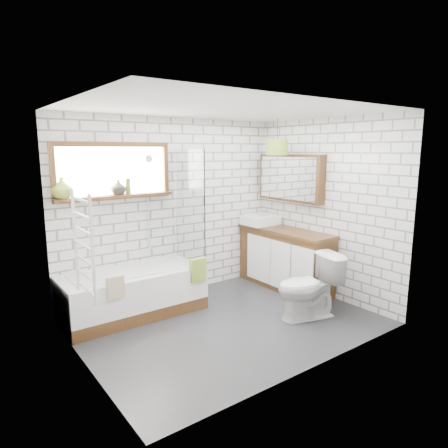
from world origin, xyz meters
TOP-DOWN VIEW (x-y plane):
  - floor at (0.00, 0.00)m, footprint 3.40×2.60m
  - ceiling at (0.00, 0.00)m, footprint 3.40×2.60m
  - wall_back at (0.00, 1.30)m, footprint 3.40×0.01m
  - wall_front at (0.00, -1.30)m, footprint 3.40×0.01m
  - wall_left at (-1.70, 0.00)m, footprint 0.01×2.60m
  - wall_right at (1.70, 0.00)m, footprint 0.01×2.60m
  - window at (-0.85, 1.26)m, footprint 1.52×0.16m
  - towel_radiator at (-1.66, 0.00)m, footprint 0.06×0.52m
  - mirror_cabinet at (1.62, 0.60)m, footprint 0.16×1.20m
  - shower_riser at (-0.40, 1.26)m, footprint 0.02×0.02m
  - bathtub at (-0.81, 0.91)m, footprint 1.75×0.77m
  - shower_screen at (0.04, 0.91)m, footprint 0.02×0.72m
  - towel_green at (-0.09, 0.53)m, footprint 0.22×0.06m
  - towel_beige at (-1.18, 0.53)m, footprint 0.20×0.05m
  - vanity at (1.44, 0.50)m, footprint 0.51×1.58m
  - basin at (1.38, 1.00)m, footprint 0.49×0.43m
  - tap at (1.54, 1.00)m, footprint 0.03×0.03m
  - toilet at (0.89, -0.47)m, footprint 0.65×0.88m
  - vase_olive at (-1.50, 1.23)m, footprint 0.32×0.32m
  - vase_dark at (-0.82, 1.23)m, footprint 0.22×0.22m
  - bottle at (-0.68, 1.23)m, footprint 0.08×0.08m
  - pendant at (1.29, 0.56)m, footprint 0.30×0.30m

SIDE VIEW (x-z plane):
  - floor at x=0.00m, z-range -0.01..0.00m
  - bathtub at x=-0.81m, z-range 0.00..0.57m
  - toilet at x=0.89m, z-range 0.00..0.81m
  - vanity at x=1.44m, z-range 0.00..0.91m
  - towel_green at x=-0.09m, z-range 0.40..0.70m
  - towel_beige at x=-1.18m, z-range 0.42..0.68m
  - basin at x=1.38m, z-range 0.91..1.05m
  - tap at x=1.54m, z-range 0.96..1.10m
  - towel_radiator at x=-1.66m, z-range 0.70..1.70m
  - wall_back at x=0.00m, z-range 0.00..2.50m
  - wall_front at x=0.00m, z-range 0.00..2.50m
  - wall_left at x=-1.70m, z-range 0.00..2.50m
  - wall_right at x=1.70m, z-range 0.00..2.50m
  - shower_screen at x=0.04m, z-range 0.57..2.07m
  - shower_riser at x=-0.40m, z-range 0.70..2.00m
  - vase_dark at x=-0.82m, z-range 1.48..1.68m
  - bottle at x=-0.68m, z-range 1.48..1.68m
  - vase_olive at x=-1.50m, z-range 1.48..1.73m
  - mirror_cabinet at x=1.62m, z-range 1.30..2.00m
  - window at x=-0.85m, z-range 1.46..2.14m
  - pendant at x=1.29m, z-range 1.99..2.21m
  - ceiling at x=0.00m, z-range 2.50..2.51m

